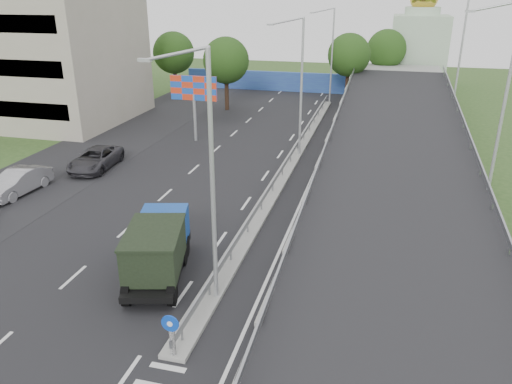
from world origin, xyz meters
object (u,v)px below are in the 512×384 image
(lamp_post_near, at_px, (207,168))
(billboard, at_px, (194,92))
(church, at_px, (419,45))
(parked_car_c, at_px, (95,159))
(sign_bollard, at_px, (172,335))
(dump_truck, at_px, (158,247))
(lamp_post_mid, at_px, (299,81))
(lamp_post_far, at_px, (330,51))
(parked_car_b, at_px, (18,182))

(lamp_post_near, bearing_deg, billboard, 112.49)
(lamp_post_near, height_order, church, church)
(parked_car_c, bearing_deg, billboard, 57.91)
(sign_bollard, distance_m, dump_truck, 5.80)
(billboard, distance_m, dump_truck, 21.85)
(sign_bollard, relative_size, billboard, 0.30)
(lamp_post_near, height_order, billboard, lamp_post_near)
(lamp_post_mid, bearing_deg, lamp_post_far, 90.00)
(sign_bollard, bearing_deg, parked_car_b, 142.81)
(parked_car_b, bearing_deg, parked_car_c, 72.78)
(lamp_post_near, height_order, parked_car_b, lamp_post_near)
(parked_car_b, relative_size, parked_car_c, 0.89)
(sign_bollard, xyz_separation_m, parked_car_b, (-15.58, 11.83, -0.26))
(church, height_order, billboard, church)
(church, distance_m, billboard, 37.23)
(parked_car_b, bearing_deg, sign_bollard, -32.77)
(sign_bollard, distance_m, parked_car_c, 21.89)
(church, xyz_separation_m, billboard, (-19.00, -32.00, -1.12))
(lamp_post_far, distance_m, dump_truck, 39.13)
(billboard, bearing_deg, lamp_post_far, 63.16)
(church, height_order, dump_truck, church)
(lamp_post_mid, bearing_deg, parked_car_b, -142.60)
(lamp_post_far, bearing_deg, billboard, -116.84)
(lamp_post_far, height_order, parked_car_b, lamp_post_far)
(lamp_post_near, height_order, parked_car_c, lamp_post_near)
(parked_car_b, bearing_deg, dump_truck, -23.52)
(lamp_post_far, height_order, parked_car_c, lamp_post_far)
(lamp_post_mid, xyz_separation_m, parked_car_c, (-13.52, -6.53, -5.08))
(sign_bollard, relative_size, lamp_post_near, 0.17)
(lamp_post_far, bearing_deg, dump_truck, -94.32)
(lamp_post_mid, distance_m, parked_car_c, 15.85)
(lamp_post_near, bearing_deg, lamp_post_mid, 90.00)
(lamp_post_far, bearing_deg, parked_car_c, -117.01)
(sign_bollard, distance_m, billboard, 27.53)
(sign_bollard, distance_m, church, 58.84)
(billboard, height_order, parked_car_c, billboard)
(lamp_post_mid, bearing_deg, lamp_post_near, -90.00)
(church, distance_m, dump_truck, 54.44)
(parked_car_b, xyz_separation_m, parked_car_c, (2.17, 5.47, -0.04))
(sign_bollard, bearing_deg, lamp_post_mid, 89.74)
(sign_bollard, xyz_separation_m, billboard, (-9.00, 25.83, 3.15))
(sign_bollard, height_order, lamp_post_near, lamp_post_near)
(sign_bollard, height_order, parked_car_c, sign_bollard)
(lamp_post_far, height_order, dump_truck, lamp_post_far)
(lamp_post_near, relative_size, lamp_post_far, 1.00)
(sign_bollard, xyz_separation_m, dump_truck, (-2.82, 5.05, 0.41))
(lamp_post_mid, xyz_separation_m, billboard, (-9.11, 2.00, -1.62))
(sign_bollard, height_order, billboard, billboard)
(sign_bollard, distance_m, parked_car_b, 19.56)
(sign_bollard, bearing_deg, billboard, 109.21)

